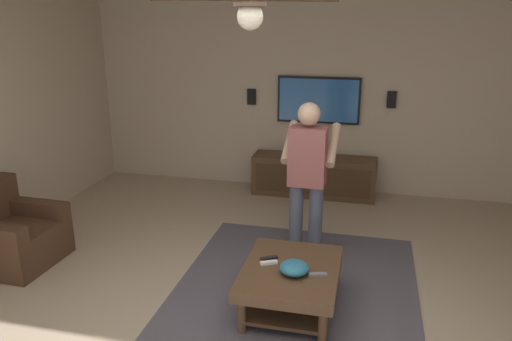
{
  "coord_description": "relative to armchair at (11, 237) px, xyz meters",
  "views": [
    {
      "loc": [
        -3.13,
        -0.74,
        2.42
      ],
      "look_at": [
        0.82,
        0.2,
        1.13
      ],
      "focal_mm": 34.4,
      "sensor_mm": 36.0,
      "label": 1
    }
  ],
  "objects": [
    {
      "name": "bowl",
      "position": [
        -0.28,
        -2.94,
        0.18
      ],
      "size": [
        0.24,
        0.24,
        0.11
      ],
      "primitive_type": "ellipsoid",
      "color": "teal",
      "rests_on": "coffee_table"
    },
    {
      "name": "vase_round",
      "position": [
        2.73,
        -2.46,
        0.38
      ],
      "size": [
        0.22,
        0.22,
        0.22
      ],
      "primitive_type": "sphere",
      "color": "orange",
      "rests_on": "media_console"
    },
    {
      "name": "person_standing",
      "position": [
        0.76,
        -2.89,
        0.65
      ],
      "size": [
        0.55,
        0.55,
        1.64
      ],
      "rotation": [
        0.0,
        0.0,
        -0.05
      ],
      "color": "#4C5166",
      "rests_on": "ground"
    },
    {
      "name": "media_console",
      "position": [
        2.7,
        -2.74,
        -0.0
      ],
      "size": [
        0.45,
        1.7,
        0.55
      ],
      "rotation": [
        0.0,
        0.0,
        3.14
      ],
      "color": "#513823",
      "rests_on": "ground"
    },
    {
      "name": "remote_grey",
      "position": [
        -0.27,
        -3.13,
        0.13
      ],
      "size": [
        0.08,
        0.16,
        0.02
      ],
      "primitive_type": "cube",
      "rotation": [
        0.0,
        0.0,
        1.83
      ],
      "color": "slate",
      "rests_on": "coffee_table"
    },
    {
      "name": "wall_speaker_left",
      "position": [
        2.95,
        -3.71,
        1.07
      ],
      "size": [
        0.06,
        0.12,
        0.22
      ],
      "primitive_type": "cube",
      "color": "black"
    },
    {
      "name": "wall_speaker_right",
      "position": [
        2.95,
        -1.78,
        1.03
      ],
      "size": [
        0.06,
        0.12,
        0.22
      ],
      "primitive_type": "cube",
      "color": "black"
    },
    {
      "name": "ceiling_fan",
      "position": [
        -0.81,
        -2.71,
        2.21
      ],
      "size": [
        1.17,
        1.15,
        0.46
      ],
      "color": "#4C3828"
    },
    {
      "name": "remote_white",
      "position": [
        -0.16,
        -2.7,
        0.13
      ],
      "size": [
        0.1,
        0.15,
        0.02
      ],
      "primitive_type": "cube",
      "rotation": [
        0.0,
        0.0,
        5.15
      ],
      "color": "white",
      "rests_on": "coffee_table"
    },
    {
      "name": "remote_black",
      "position": [
        -0.09,
        -2.69,
        0.13
      ],
      "size": [
        0.12,
        0.15,
        0.02
      ],
      "primitive_type": "cube",
      "rotation": [
        0.0,
        0.0,
        5.29
      ],
      "color": "black",
      "rests_on": "coffee_table"
    },
    {
      "name": "armchair",
      "position": [
        0.0,
        0.0,
        0.0
      ],
      "size": [
        0.83,
        0.84,
        0.82
      ],
      "rotation": [
        0.0,
        0.0,
        -1.6
      ],
      "color": "#472D1E",
      "rests_on": "ground"
    },
    {
      "name": "wall_back_tv",
      "position": [
        3.03,
        -2.73,
        1.13
      ],
      "size": [
        0.1,
        6.67,
        2.81
      ],
      "primitive_type": "cube",
      "color": "#C6B299",
      "rests_on": "ground"
    },
    {
      "name": "area_rug",
      "position": [
        0.02,
        -2.9,
        -0.27
      ],
      "size": [
        2.81,
        2.19,
        0.01
      ],
      "primitive_type": "cube",
      "color": "#514C56",
      "rests_on": "ground"
    },
    {
      "name": "tv",
      "position": [
        2.94,
        -2.74,
        1.02
      ],
      "size": [
        0.05,
        1.14,
        0.64
      ],
      "rotation": [
        0.0,
        0.0,
        3.14
      ],
      "color": "black"
    },
    {
      "name": "coffee_table",
      "position": [
        -0.18,
        -2.9,
        0.02
      ],
      "size": [
        1.0,
        0.8,
        0.4
      ],
      "color": "#513823",
      "rests_on": "ground"
    }
  ]
}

